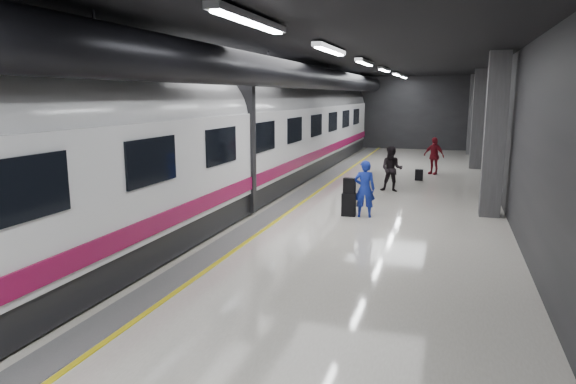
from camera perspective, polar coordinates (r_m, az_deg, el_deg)
The scene contains 9 objects.
ground at distance 13.97m, azimuth 2.96°, elevation -3.12°, with size 40.00×40.00×0.00m, color silver.
platform_hall at distance 14.57m, azimuth 2.96°, elevation 11.48°, with size 10.02×40.02×4.51m.
train at distance 14.78m, azimuth -9.29°, elevation 5.65°, with size 3.05×38.00×4.05m.
traveler_main at distance 14.30m, azimuth 8.51°, elevation 0.35°, with size 0.58×0.38×1.59m, color #1928BC.
suitcase_main at distance 14.45m, azimuth 6.77°, elevation -1.40°, with size 0.39×0.25×0.64m, color black.
shoulder_bag at distance 14.35m, azimuth 6.84°, elevation 0.70°, with size 0.33×0.17×0.43m, color black.
traveler_far_a at distance 18.30m, azimuth 11.45°, elevation 2.51°, with size 0.77×0.60×1.59m, color black.
traveler_far_b at distance 22.81m, azimuth 15.90°, elevation 3.90°, with size 0.93×0.39×1.59m, color maroon.
suitcase_far at distance 21.03m, azimuth 14.35°, elevation 1.86°, with size 0.30×0.20×0.44m, color black.
Camera 1 is at (3.42, -13.13, 3.34)m, focal length 32.00 mm.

